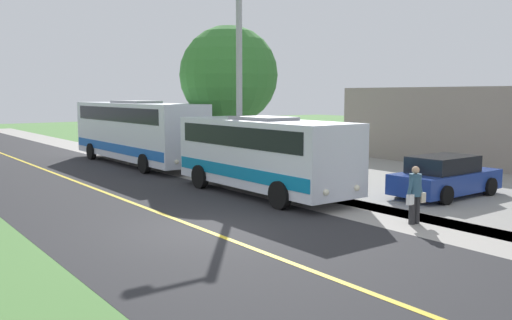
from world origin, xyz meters
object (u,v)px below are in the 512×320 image
at_px(pedestrian_with_bags, 415,193).
at_px(tree_curbside, 229,75).
at_px(transit_bus_rear, 136,130).
at_px(street_light_pole, 236,79).
at_px(shuttle_bus_front, 263,152).
at_px(parked_car_near, 445,177).

height_order(pedestrian_with_bags, tree_curbside, tree_curbside).
height_order(transit_bus_rear, street_light_pole, street_light_pole).
height_order(pedestrian_with_bags, street_light_pole, street_light_pole).
bearing_deg(pedestrian_with_bags, street_light_pole, -88.55).
relative_size(shuttle_bus_front, parked_car_near, 1.79).
bearing_deg(street_light_pole, shuttle_bus_front, 80.45).
xyz_separation_m(shuttle_bus_front, street_light_pole, (-0.37, -2.21, 2.62)).
xyz_separation_m(pedestrian_with_bags, tree_curbside, (-2.32, -12.69, 3.63)).
bearing_deg(street_light_pole, pedestrian_with_bags, 91.45).
distance_m(pedestrian_with_bags, parked_car_near, 4.74).
height_order(shuttle_bus_front, transit_bus_rear, transit_bus_rear).
bearing_deg(parked_car_near, pedestrian_with_bags, 24.82).
bearing_deg(tree_curbside, shuttle_bus_front, 66.01).
relative_size(shuttle_bus_front, street_light_pole, 1.06).
xyz_separation_m(transit_bus_rear, street_light_pole, (-0.39, 8.52, 2.37)).
height_order(shuttle_bus_front, parked_car_near, shuttle_bus_front).
relative_size(shuttle_bus_front, pedestrian_with_bags, 4.90).
height_order(street_light_pole, parked_car_near, street_light_pole).
bearing_deg(tree_curbside, pedestrian_with_bags, 79.65).
bearing_deg(pedestrian_with_bags, transit_bus_rear, -87.97).
xyz_separation_m(shuttle_bus_front, pedestrian_with_bags, (-0.58, 6.17, -0.68)).
height_order(parked_car_near, tree_curbside, tree_curbside).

